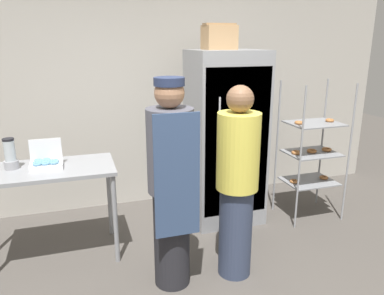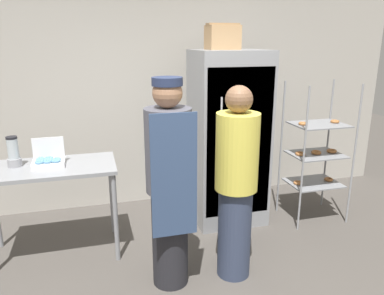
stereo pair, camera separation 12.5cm
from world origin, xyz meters
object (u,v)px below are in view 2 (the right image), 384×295
Objects in this scene: baking_rack at (316,154)px; refrigerator at (228,138)px; donut_box at (48,161)px; person_baker at (169,183)px; person_customer at (236,184)px; blender_pitcher at (13,153)px; cardboard_storage_box at (223,37)px.

refrigerator is at bearing 165.20° from baking_rack.
donut_box is (-1.89, -0.29, -0.01)m from refrigerator.
person_baker is (-0.90, -1.04, -0.05)m from refrigerator.
person_customer is at bearing -107.21° from refrigerator.
blender_pitcher is 2.05m from person_customer.
refrigerator is 6.75× the size of donut_box.
person_customer is at bearing -3.19° from person_baker.
person_customer is (0.57, -0.03, -0.06)m from person_baker.
person_baker is at bearing -127.10° from cardboard_storage_box.
baking_rack is at bearing -0.72° from blender_pitcher.
refrigerator reaches higher than person_customer.
baking_rack is 5.56× the size of donut_box.
refrigerator is 1.03m from baking_rack.
baking_rack reaches higher than blender_pitcher.
person_customer is (-0.33, -1.07, -0.10)m from refrigerator.
cardboard_storage_box reaches higher than person_baker.
blender_pitcher is (-0.30, 0.07, 0.08)m from donut_box.
donut_box is at bearing -171.29° from refrigerator.
baking_rack is 2.88m from donut_box.
blender_pitcher is 0.16× the size of person_baker.
refrigerator reaches higher than person_baker.
baking_rack is at bearing 22.57° from person_baker.
refrigerator is 1.38m from person_baker.
refrigerator is at bearing 5.73° from blender_pitcher.
person_customer is (1.56, -0.79, -0.09)m from donut_box.
person_baker is at bearing -37.40° from donut_box.
blender_pitcher is 0.85× the size of cardboard_storage_box.
baking_rack is 5.61× the size of blender_pitcher.
cardboard_storage_box is (1.82, 0.35, 1.11)m from donut_box.
refrigerator reaches higher than baking_rack.
baking_rack is 4.75× the size of cardboard_storage_box.
cardboard_storage_box is at bearing 52.90° from person_baker.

